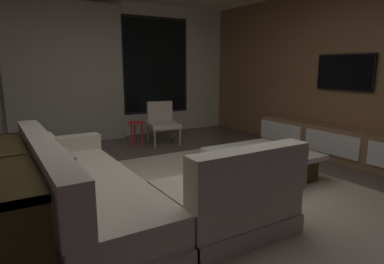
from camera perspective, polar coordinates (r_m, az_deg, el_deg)
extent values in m
plane|color=#564C44|center=(3.78, -0.07, -11.21)|extent=(9.20, 9.20, 0.00)
cube|color=silver|center=(6.89, -16.45, 10.01)|extent=(6.60, 0.12, 2.70)
cube|color=black|center=(7.28, -6.26, 11.22)|extent=(1.52, 0.02, 2.02)
cube|color=black|center=(7.27, -6.21, 11.22)|extent=(1.40, 0.03, 1.90)
cube|color=#BCB5A3|center=(6.59, -20.67, 9.27)|extent=(2.10, 0.12, 2.60)
cube|color=#8E6642|center=(5.72, 27.42, 9.06)|extent=(0.12, 7.80, 2.70)
cube|color=beige|center=(3.89, 5.20, -10.53)|extent=(3.20, 3.80, 0.01)
cube|color=#B1A997|center=(3.39, -17.25, -12.82)|extent=(0.90, 2.50, 0.18)
cube|color=beige|center=(3.31, -17.46, -9.49)|extent=(0.86, 2.42, 0.24)
cube|color=beige|center=(3.16, -23.97, -4.88)|extent=(0.20, 2.50, 0.40)
cube|color=beige|center=(4.34, -21.40, -1.98)|extent=(0.90, 0.20, 0.18)
cube|color=#B1A997|center=(3.11, 5.21, -14.64)|extent=(1.10, 0.90, 0.18)
cube|color=beige|center=(3.02, 5.28, -11.06)|extent=(1.07, 0.86, 0.24)
cube|color=beige|center=(2.66, 9.95, -7.00)|extent=(1.10, 0.20, 0.40)
cube|color=beige|center=(3.71, -23.27, -3.15)|extent=(0.10, 0.36, 0.36)
cube|color=#B2A893|center=(2.90, -20.73, -6.83)|extent=(0.10, 0.36, 0.36)
cube|color=#45371A|center=(4.46, 11.79, -5.87)|extent=(1.00, 1.00, 0.30)
cube|color=white|center=(4.41, 11.89, -3.63)|extent=(1.16, 1.16, 0.06)
cube|color=#A85D41|center=(4.52, 14.04, -2.83)|extent=(0.22, 0.18, 0.02)
cube|color=#9E697C|center=(4.51, 13.93, -2.52)|extent=(0.21, 0.21, 0.03)
cube|color=#9EAF85|center=(4.49, 14.22, -2.19)|extent=(0.20, 0.19, 0.03)
cylinder|color=#B2ADA0|center=(6.12, -2.07, -0.69)|extent=(0.04, 0.04, 0.36)
cylinder|color=#B2ADA0|center=(5.98, -6.41, -1.03)|extent=(0.04, 0.04, 0.36)
cylinder|color=#B2ADA0|center=(6.59, -3.51, 0.15)|extent=(0.04, 0.04, 0.36)
cylinder|color=#B2ADA0|center=(6.46, -7.57, -0.15)|extent=(0.04, 0.04, 0.36)
cube|color=beige|center=(6.25, -4.92, 1.20)|extent=(0.63, 0.65, 0.08)
cube|color=beige|center=(6.44, -5.57, 3.57)|extent=(0.49, 0.16, 0.38)
cylinder|color=red|center=(6.05, -10.32, -0.53)|extent=(0.03, 0.03, 0.46)
cylinder|color=red|center=(6.12, -8.58, -0.33)|extent=(0.03, 0.03, 0.46)
cylinder|color=red|center=(6.17, -9.80, -0.27)|extent=(0.03, 0.03, 0.46)
cylinder|color=red|center=(6.04, -9.51, 1.60)|extent=(0.32, 0.32, 0.02)
cube|color=#8E6642|center=(5.67, 24.09, -1.82)|extent=(0.44, 3.10, 0.52)
cube|color=white|center=(5.47, 22.73, -1.87)|extent=(0.02, 0.93, 0.33)
cube|color=white|center=(6.12, 14.83, -0.04)|extent=(0.02, 0.93, 0.33)
cube|color=#44BB9C|center=(5.32, 29.72, -4.72)|extent=(0.03, 0.04, 0.18)
cube|color=#6CAF7F|center=(5.37, 28.89, -4.74)|extent=(0.03, 0.04, 0.14)
cube|color=black|center=(5.77, 24.72, 9.29)|extent=(0.04, 0.96, 0.56)
cube|color=black|center=(5.77, 24.70, 9.29)|extent=(0.05, 0.92, 0.52)
cube|color=#45371A|center=(3.02, -29.89, -4.17)|extent=(0.40, 2.10, 0.04)
cube|color=#45371A|center=(3.21, -28.85, -14.24)|extent=(0.38, 2.04, 0.03)
cube|color=#45371A|center=(4.10, -29.95, -5.48)|extent=(0.40, 0.04, 0.74)
cube|color=#45371A|center=(3.12, -29.25, -10.40)|extent=(0.38, 0.03, 0.74)
cube|color=silver|center=(2.48, -28.14, -18.39)|extent=(0.18, 0.04, 0.23)
cube|color=silver|center=(2.60, -28.45, -17.01)|extent=(0.18, 0.04, 0.23)
cube|color=silver|center=(2.72, -28.67, -15.47)|extent=(0.18, 0.04, 0.26)
cube|color=silver|center=(2.84, -28.87, -14.41)|extent=(0.18, 0.04, 0.25)
cube|color=silver|center=(2.97, -28.72, -13.56)|extent=(0.18, 0.04, 0.23)
cube|color=silver|center=(3.09, -29.15, -12.30)|extent=(0.18, 0.04, 0.26)
cube|color=silver|center=(3.22, -29.00, -11.69)|extent=(0.18, 0.04, 0.22)
cube|color=white|center=(3.35, -29.33, -10.86)|extent=(0.18, 0.04, 0.23)
cube|color=silver|center=(3.47, -29.30, -10.11)|extent=(0.18, 0.04, 0.22)
cube|color=silver|center=(3.59, -29.37, -9.12)|extent=(0.18, 0.04, 0.25)
cube|color=white|center=(3.72, -29.70, -8.54)|extent=(0.18, 0.04, 0.25)
cube|color=white|center=(3.86, -29.73, -8.10)|extent=(0.18, 0.04, 0.22)
cube|color=silver|center=(3.98, -29.87, -7.26)|extent=(0.18, 0.04, 0.26)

